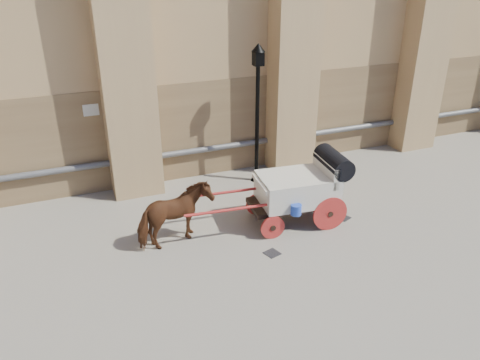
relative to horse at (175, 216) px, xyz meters
name	(u,v)px	position (x,y,z in m)	size (l,w,h in m)	color
ground	(209,247)	(0.68, -0.42, -0.76)	(90.00, 90.00, 0.00)	gray
horse	(175,216)	(0.00, 0.00, 0.00)	(0.82, 1.80, 1.52)	#57341B
carriage	(302,186)	(3.32, -0.13, 0.24)	(4.33, 1.61, 1.85)	black
street_lamp	(257,111)	(3.23, 2.56, 1.47)	(0.39, 0.39, 4.16)	black
drain_grate_near	(272,253)	(1.96, -1.25, -0.75)	(0.32, 0.32, 0.01)	black
drain_grate_far	(343,218)	(4.44, -0.46, -0.75)	(0.32, 0.32, 0.01)	black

